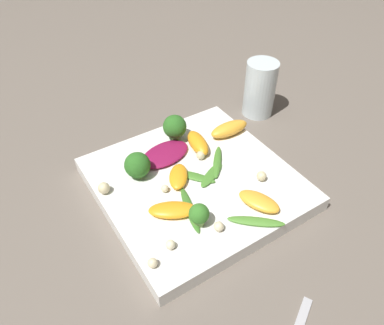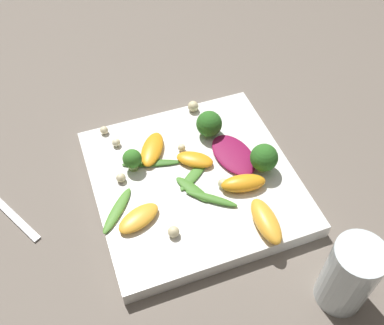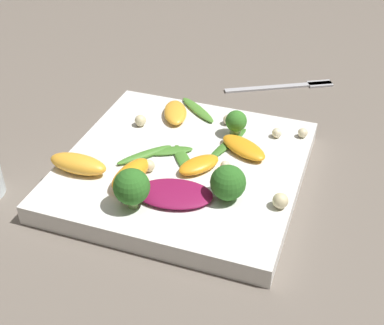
% 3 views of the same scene
% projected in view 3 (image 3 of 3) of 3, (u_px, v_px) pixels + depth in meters
% --- Properties ---
extents(ground_plane, '(2.40, 2.40, 0.00)m').
position_uv_depth(ground_plane, '(183.00, 177.00, 0.70)').
color(ground_plane, '#6B6056').
extents(plate, '(0.30, 0.30, 0.03)m').
position_uv_depth(plate, '(183.00, 169.00, 0.69)').
color(plate, white).
rests_on(plate, ground_plane).
extents(fork, '(0.17, 0.10, 0.01)m').
position_uv_depth(fork, '(291.00, 85.00, 0.90)').
color(fork, '#B2B2B7').
rests_on(fork, ground_plane).
extents(radicchio_leaf_0, '(0.10, 0.07, 0.01)m').
position_uv_depth(radicchio_leaf_0, '(174.00, 194.00, 0.62)').
color(radicchio_leaf_0, maroon).
rests_on(radicchio_leaf_0, plate).
extents(orange_segment_0, '(0.04, 0.07, 0.02)m').
position_uv_depth(orange_segment_0, '(131.00, 174.00, 0.64)').
color(orange_segment_0, orange).
rests_on(orange_segment_0, plate).
extents(orange_segment_1, '(0.06, 0.07, 0.01)m').
position_uv_depth(orange_segment_1, '(175.00, 112.00, 0.77)').
color(orange_segment_1, '#FCAD33').
rests_on(orange_segment_1, plate).
extents(orange_segment_2, '(0.08, 0.03, 0.02)m').
position_uv_depth(orange_segment_2, '(78.00, 164.00, 0.66)').
color(orange_segment_2, '#FCAD33').
rests_on(orange_segment_2, plate).
extents(orange_segment_3, '(0.08, 0.06, 0.01)m').
position_uv_depth(orange_segment_3, '(244.00, 147.00, 0.70)').
color(orange_segment_3, orange).
rests_on(orange_segment_3, plate).
extents(orange_segment_4, '(0.06, 0.06, 0.01)m').
position_uv_depth(orange_segment_4, '(199.00, 165.00, 0.66)').
color(orange_segment_4, orange).
rests_on(orange_segment_4, plate).
extents(broccoli_floret_0, '(0.04, 0.04, 0.05)m').
position_uv_depth(broccoli_floret_0, '(132.00, 187.00, 0.60)').
color(broccoli_floret_0, '#84AD5B').
rests_on(broccoli_floret_0, plate).
extents(broccoli_floret_1, '(0.03, 0.03, 0.04)m').
position_uv_depth(broccoli_floret_1, '(236.00, 122.00, 0.72)').
color(broccoli_floret_1, '#84AD5B').
rests_on(broccoli_floret_1, plate).
extents(broccoli_floret_2, '(0.04, 0.04, 0.04)m').
position_uv_depth(broccoli_floret_2, '(228.00, 183.00, 0.61)').
color(broccoli_floret_2, '#84AD5B').
rests_on(broccoli_floret_2, plate).
extents(arugula_sprig_0, '(0.04, 0.09, 0.01)m').
position_uv_depth(arugula_sprig_0, '(228.00, 144.00, 0.71)').
color(arugula_sprig_0, '#3D7528').
rests_on(arugula_sprig_0, plate).
extents(arugula_sprig_1, '(0.06, 0.07, 0.01)m').
position_uv_depth(arugula_sprig_1, '(144.00, 155.00, 0.69)').
color(arugula_sprig_1, '#47842D').
rests_on(arugula_sprig_1, plate).
extents(arugula_sprig_2, '(0.07, 0.07, 0.01)m').
position_uv_depth(arugula_sprig_2, '(198.00, 110.00, 0.78)').
color(arugula_sprig_2, '#518E33').
rests_on(arugula_sprig_2, plate).
extents(arugula_sprig_3, '(0.07, 0.05, 0.01)m').
position_uv_depth(arugula_sprig_3, '(168.00, 151.00, 0.70)').
color(arugula_sprig_3, '#47842D').
rests_on(arugula_sprig_3, plate).
extents(arugula_sprig_4, '(0.05, 0.06, 0.00)m').
position_uv_depth(arugula_sprig_4, '(186.00, 157.00, 0.69)').
color(arugula_sprig_4, '#47842D').
rests_on(arugula_sprig_4, plate).
extents(macadamia_nut_0, '(0.01, 0.01, 0.01)m').
position_uv_depth(macadamia_nut_0, '(303.00, 133.00, 0.72)').
color(macadamia_nut_0, beige).
rests_on(macadamia_nut_0, plate).
extents(macadamia_nut_1, '(0.02, 0.02, 0.02)m').
position_uv_depth(macadamia_nut_1, '(280.00, 201.00, 0.60)').
color(macadamia_nut_1, beige).
rests_on(macadamia_nut_1, plate).
extents(macadamia_nut_2, '(0.02, 0.02, 0.02)m').
position_uv_depth(macadamia_nut_2, '(140.00, 121.00, 0.75)').
color(macadamia_nut_2, beige).
rests_on(macadamia_nut_2, plate).
extents(macadamia_nut_3, '(0.01, 0.01, 0.01)m').
position_uv_depth(macadamia_nut_3, '(225.00, 167.00, 0.66)').
color(macadamia_nut_3, beige).
rests_on(macadamia_nut_3, plate).
extents(macadamia_nut_4, '(0.01, 0.01, 0.01)m').
position_uv_depth(macadamia_nut_4, '(277.00, 133.00, 0.72)').
color(macadamia_nut_4, beige).
rests_on(macadamia_nut_4, plate).
extents(macadamia_nut_5, '(0.02, 0.02, 0.02)m').
position_uv_depth(macadamia_nut_5, '(149.00, 166.00, 0.66)').
color(macadamia_nut_5, beige).
rests_on(macadamia_nut_5, plate).
extents(macadamia_nut_6, '(0.01, 0.01, 0.01)m').
position_uv_depth(macadamia_nut_6, '(228.00, 120.00, 0.75)').
color(macadamia_nut_6, beige).
rests_on(macadamia_nut_6, plate).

